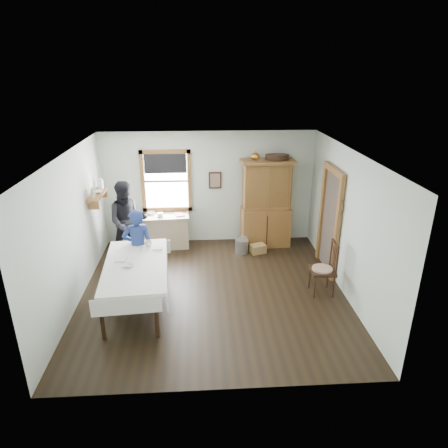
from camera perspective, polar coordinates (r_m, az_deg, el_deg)
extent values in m
cube|color=black|center=(7.83, -1.54, -9.67)|extent=(5.00, 5.00, 0.01)
cube|color=silver|center=(6.82, -1.77, 9.99)|extent=(5.00, 5.00, 0.01)
cube|color=beige|center=(9.58, -2.18, 5.14)|extent=(5.00, 0.01, 2.70)
cube|color=beige|center=(5.00, -0.61, -11.42)|extent=(5.00, 0.01, 2.70)
cube|color=beige|center=(7.57, -20.92, -0.93)|extent=(0.01, 5.00, 2.70)
cube|color=beige|center=(7.71, 17.26, -0.06)|extent=(0.01, 5.00, 2.70)
cube|color=white|center=(9.54, -8.24, 6.11)|extent=(1.00, 0.02, 1.30)
cube|color=olive|center=(9.36, -8.48, 10.17)|extent=(1.18, 0.06, 0.09)
cube|color=olive|center=(9.72, -8.04, 2.13)|extent=(1.18, 0.06, 0.09)
cube|color=olive|center=(9.58, -11.52, 5.96)|extent=(0.09, 0.06, 1.48)
cube|color=olive|center=(9.49, -4.95, 6.17)|extent=(0.09, 0.06, 1.48)
cube|color=black|center=(9.39, -8.40, 8.53)|extent=(0.98, 0.03, 0.45)
cube|color=#483D33|center=(8.55, 14.95, 0.18)|extent=(0.03, 0.90, 2.10)
cube|color=olive|center=(8.09, 15.83, -1.15)|extent=(0.08, 0.12, 2.10)
cube|color=olive|center=(8.99, 13.79, 1.37)|extent=(0.08, 0.12, 2.10)
cube|color=olive|center=(8.21, 15.49, 7.40)|extent=(0.08, 1.14, 0.12)
cube|color=olive|center=(8.83, -17.62, 4.03)|extent=(0.24, 1.00, 0.04)
cube|color=olive|center=(8.49, -18.14, 2.56)|extent=(0.22, 0.03, 0.18)
cube|color=olive|center=(9.23, -17.00, 4.20)|extent=(0.22, 0.03, 0.18)
cube|color=tan|center=(8.52, -18.16, 4.24)|extent=(0.03, 0.22, 0.24)
cylinder|color=silver|center=(9.12, -17.22, 5.48)|extent=(0.12, 0.12, 0.22)
cube|color=black|center=(9.49, -1.28, 6.25)|extent=(0.30, 0.04, 0.40)
torus|color=black|center=(7.83, 16.48, 3.26)|extent=(0.01, 0.27, 0.27)
cube|color=tan|center=(9.62, -9.19, -1.06)|extent=(1.43, 0.63, 0.80)
cube|color=olive|center=(9.46, 6.04, 2.90)|extent=(1.26, 0.65, 2.10)
cube|color=silver|center=(7.38, -12.29, -8.55)|extent=(1.28, 2.21, 0.85)
cube|color=black|center=(7.78, 13.94, -6.15)|extent=(0.51, 0.51, 1.06)
cube|color=#979B9F|center=(9.31, 2.54, -3.17)|extent=(0.34, 0.34, 0.33)
cube|color=olive|center=(9.36, 4.84, -3.53)|extent=(0.41, 0.34, 0.20)
imported|color=navy|center=(7.98, -12.15, -3.66)|extent=(0.58, 0.43, 1.46)
imported|color=black|center=(9.05, -13.55, 0.03)|extent=(0.93, 0.79, 1.66)
imported|color=silver|center=(7.81, -10.74, -2.71)|extent=(0.17, 0.17, 0.11)
imported|color=silver|center=(7.59, -11.75, -3.61)|extent=(0.10, 0.10, 0.09)
imported|color=silver|center=(7.10, -13.51, -5.78)|extent=(0.25, 0.25, 0.05)
imported|color=#7E6454|center=(9.44, -7.00, 1.28)|extent=(0.22, 0.26, 0.02)
imported|color=silver|center=(9.58, -10.35, 1.52)|extent=(0.24, 0.24, 0.06)
imported|color=silver|center=(8.86, -17.58, 4.42)|extent=(0.22, 0.22, 0.05)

